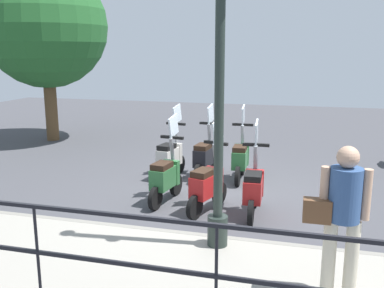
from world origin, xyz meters
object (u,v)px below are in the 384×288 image
at_px(pedestrian_with_bag, 342,210).
at_px(scooter_far_0, 240,158).
at_px(tree_large, 45,27).
at_px(scooter_near_2, 166,176).
at_px(scooter_far_1, 205,156).
at_px(lamp_post_near, 219,103).
at_px(scooter_near_1, 207,184).
at_px(scooter_far_2, 170,156).
at_px(scooter_near_0, 253,187).

xyz_separation_m(pedestrian_with_bag, scooter_far_0, (4.24, 1.65, -0.60)).
relative_size(tree_large, scooter_near_2, 3.32).
bearing_deg(scooter_near_2, pedestrian_with_bag, -125.40).
relative_size(pedestrian_with_bag, scooter_far_1, 1.03).
distance_m(lamp_post_near, scooter_near_1, 2.20).
bearing_deg(scooter_far_0, scooter_near_2, 145.46).
height_order(scooter_near_2, scooter_far_0, same).
distance_m(pedestrian_with_bag, scooter_near_2, 3.80).
bearing_deg(lamp_post_near, scooter_near_1, 17.69).
xyz_separation_m(pedestrian_with_bag, scooter_near_1, (2.32, 1.91, -0.60)).
relative_size(scooter_near_1, scooter_far_2, 1.00).
bearing_deg(tree_large, scooter_far_2, -121.83).
bearing_deg(pedestrian_with_bag, scooter_near_2, 45.94).
bearing_deg(scooter_near_2, tree_large, 57.36).
distance_m(scooter_near_2, scooter_far_2, 1.47).
xyz_separation_m(lamp_post_near, scooter_near_2, (1.76, 1.29, -1.54)).
bearing_deg(tree_large, scooter_far_0, -113.45).
xyz_separation_m(lamp_post_near, scooter_far_0, (3.42, 0.22, -1.54)).
xyz_separation_m(pedestrian_with_bag, scooter_near_0, (2.34, 1.15, -0.60)).
bearing_deg(pedestrian_with_bag, tree_large, 47.70).
height_order(scooter_near_1, scooter_far_0, same).
xyz_separation_m(scooter_near_2, scooter_far_1, (1.63, -0.33, 0.00)).
bearing_deg(scooter_far_1, scooter_near_1, -159.23).
bearing_deg(scooter_near_1, tree_large, 69.07).
xyz_separation_m(pedestrian_with_bag, tree_large, (6.89, 7.75, 2.25)).
distance_m(scooter_far_0, scooter_far_2, 1.47).
distance_m(scooter_near_0, scooter_far_0, 1.97).
relative_size(scooter_near_0, scooter_near_1, 1.00).
height_order(lamp_post_near, tree_large, tree_large).
distance_m(tree_large, scooter_near_1, 7.94).
bearing_deg(scooter_near_2, scooter_near_1, -99.36).
distance_m(scooter_near_2, scooter_far_0, 1.98).
bearing_deg(pedestrian_with_bag, scooter_far_1, 28.97).
bearing_deg(scooter_far_2, lamp_post_near, -141.96).
height_order(scooter_near_0, scooter_far_0, same).
height_order(tree_large, scooter_far_2, tree_large).
bearing_deg(scooter_far_1, tree_large, 69.79).
bearing_deg(tree_large, lamp_post_near, -133.83).
bearing_deg(scooter_near_2, scooter_near_0, -90.61).
relative_size(pedestrian_with_bag, scooter_near_2, 1.03).
xyz_separation_m(scooter_far_0, scooter_far_1, (-0.04, 0.74, 0.00)).
relative_size(lamp_post_near, scooter_far_2, 2.74).
relative_size(scooter_near_1, scooter_far_0, 1.00).
height_order(scooter_near_1, scooter_near_2, same).
xyz_separation_m(lamp_post_near, scooter_near_1, (1.50, 0.48, -1.54)).
bearing_deg(scooter_near_1, scooter_far_1, 31.46).
bearing_deg(scooter_far_2, scooter_near_0, -120.09).
relative_size(scooter_near_2, scooter_far_2, 1.00).
bearing_deg(tree_large, scooter_near_0, -124.58).
bearing_deg(pedestrian_with_bag, scooter_far_0, 20.57).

